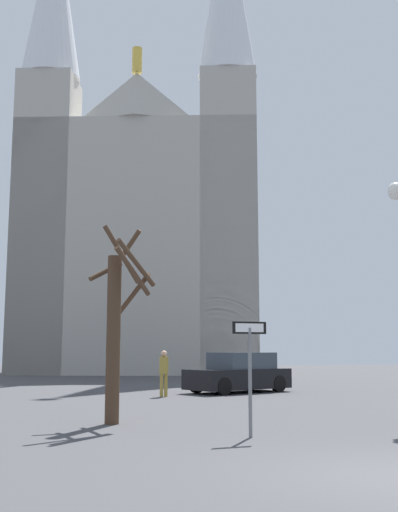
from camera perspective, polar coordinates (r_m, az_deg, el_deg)
The scene contains 5 objects.
cathedral at distance 46.01m, azimuth -5.27°, elevation 3.47°, with size 17.63×12.66×34.95m.
one_way_arrow_sign at distance 12.36m, azimuth 4.61°, elevation -9.51°, with size 0.70×0.22×2.19m.
bare_tree at distance 14.62m, azimuth -7.48°, elevation -6.07°, with size 1.59×1.81×4.48m.
parked_car_near_black at distance 25.01m, azimuth 3.63°, elevation -10.56°, with size 4.45×3.71×1.53m.
pedestrian_walking at distance 22.77m, azimuth -3.19°, elevation -10.13°, with size 0.32×0.32×1.61m.
Camera 1 is at (-3.73, -8.19, 1.65)m, focal length 44.33 mm.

